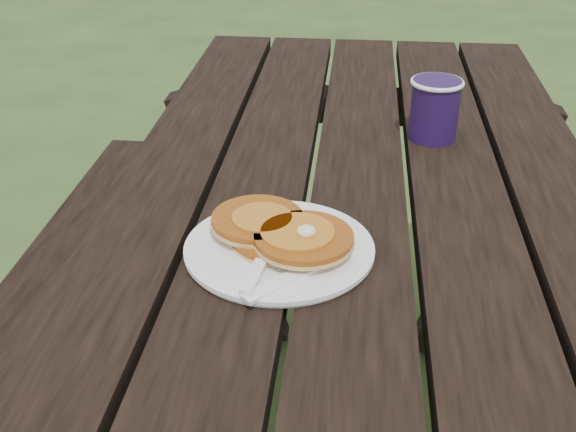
# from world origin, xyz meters

# --- Properties ---
(picnic_table) EXTENTS (1.36, 1.80, 0.75)m
(picnic_table) POSITION_xyz_m (0.00, 0.00, 0.37)
(picnic_table) COLOR black
(picnic_table) RESTS_ON ground
(plate) EXTENTS (0.29, 0.29, 0.01)m
(plate) POSITION_xyz_m (-0.10, -0.10, 0.76)
(plate) COLOR white
(plate) RESTS_ON picnic_table
(pancake_stack) EXTENTS (0.19, 0.17, 0.04)m
(pancake_stack) POSITION_xyz_m (-0.10, -0.09, 0.77)
(pancake_stack) COLOR #9C4D11
(pancake_stack) RESTS_ON plate
(knife) EXTENTS (0.14, 0.15, 0.00)m
(knife) POSITION_xyz_m (-0.06, -0.16, 0.76)
(knife) COLOR white
(knife) RESTS_ON plate
(fork) EXTENTS (0.05, 0.16, 0.01)m
(fork) POSITION_xyz_m (-0.12, -0.16, 0.77)
(fork) COLOR white
(fork) RESTS_ON plate
(coffee_cup) EXTENTS (0.09, 0.09, 0.11)m
(coffee_cup) POSITION_xyz_m (0.12, 0.30, 0.81)
(coffee_cup) COLOR #1F0E39
(coffee_cup) RESTS_ON picnic_table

